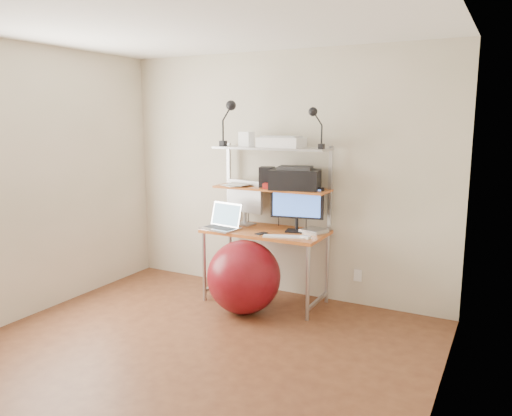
{
  "coord_description": "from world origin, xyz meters",
  "views": [
    {
      "loc": [
        2.15,
        -2.87,
        1.83
      ],
      "look_at": [
        0.05,
        1.15,
        1.01
      ],
      "focal_mm": 35.0,
      "sensor_mm": 36.0,
      "label": 1
    }
  ],
  "objects_px": {
    "monitor_silver": "(245,199)",
    "laptop": "(223,223)",
    "printer": "(295,178)",
    "exercise_ball": "(244,277)",
    "monitor_black": "(297,205)"
  },
  "relations": [
    {
      "from": "monitor_silver",
      "to": "printer",
      "type": "xyz_separation_m",
      "value": [
        0.58,
        -0.04,
        0.25
      ]
    },
    {
      "from": "laptop",
      "to": "printer",
      "type": "distance_m",
      "value": 0.85
    },
    {
      "from": "monitor_black",
      "to": "exercise_ball",
      "type": "bearing_deg",
      "value": -138.98
    },
    {
      "from": "monitor_silver",
      "to": "printer",
      "type": "bearing_deg",
      "value": 8.83
    },
    {
      "from": "monitor_silver",
      "to": "laptop",
      "type": "height_order",
      "value": "monitor_silver"
    },
    {
      "from": "monitor_silver",
      "to": "exercise_ball",
      "type": "relative_size",
      "value": 0.71
    },
    {
      "from": "laptop",
      "to": "printer",
      "type": "height_order",
      "value": "printer"
    },
    {
      "from": "exercise_ball",
      "to": "monitor_black",
      "type": "bearing_deg",
      "value": 51.88
    },
    {
      "from": "monitor_black",
      "to": "laptop",
      "type": "bearing_deg",
      "value": -173.49
    },
    {
      "from": "printer",
      "to": "exercise_ball",
      "type": "bearing_deg",
      "value": -135.75
    },
    {
      "from": "laptop",
      "to": "monitor_black",
      "type": "bearing_deg",
      "value": 26.97
    },
    {
      "from": "monitor_black",
      "to": "printer",
      "type": "bearing_deg",
      "value": 128.09
    },
    {
      "from": "exercise_ball",
      "to": "laptop",
      "type": "bearing_deg",
      "value": 148.09
    },
    {
      "from": "monitor_silver",
      "to": "laptop",
      "type": "bearing_deg",
      "value": -95.08
    },
    {
      "from": "printer",
      "to": "exercise_ball",
      "type": "xyz_separation_m",
      "value": [
        -0.31,
        -0.47,
        -0.9
      ]
    }
  ]
}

